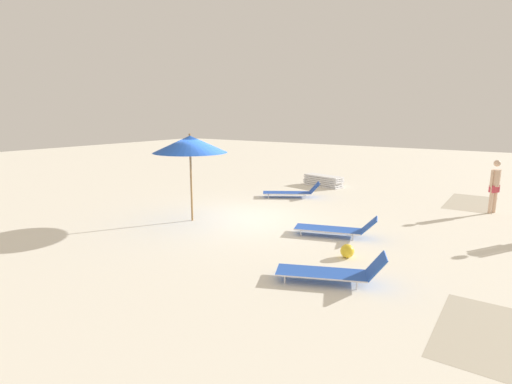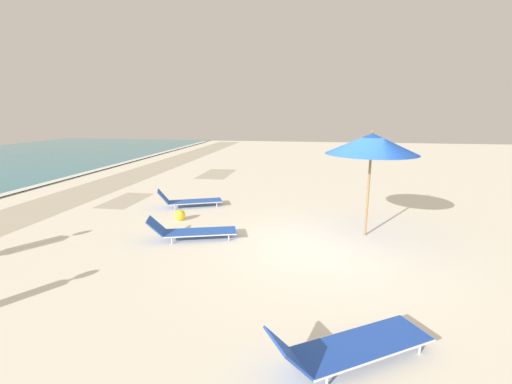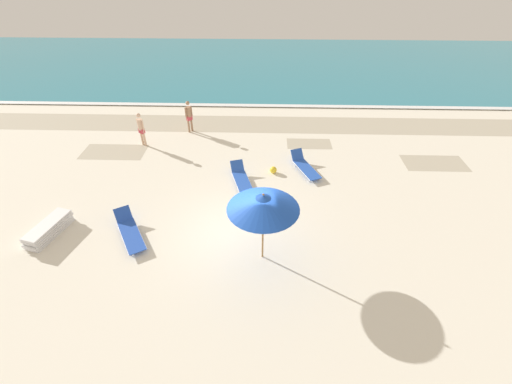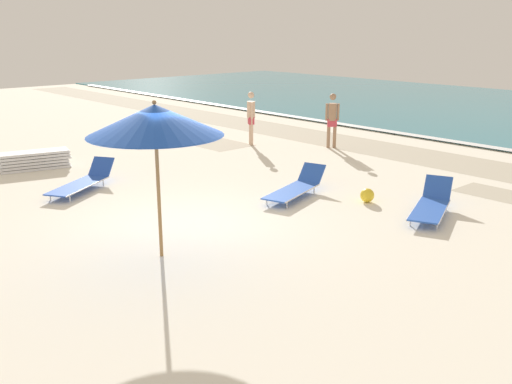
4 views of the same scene
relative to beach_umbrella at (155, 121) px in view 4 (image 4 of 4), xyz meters
name	(u,v)px [view 4 (image 4 of 4)]	position (x,y,z in m)	size (l,w,h in m)	color
ground_plane	(181,234)	(-0.85, 0.99, -2.42)	(60.00, 60.00, 0.16)	silver
beach_umbrella	(155,121)	(0.00, 0.00, 0.00)	(2.23, 2.23, 2.67)	#9E7547
lounger_stack	(35,160)	(-7.72, 0.86, -2.10)	(1.06, 2.00, 0.49)	white
sun_lounger_under_umbrella	(431,205)	(1.88, 5.44, -2.12)	(1.37, 2.16, 0.62)	blue
sun_lounger_beside_umbrella	(83,182)	(-4.79, 0.87, -2.13)	(1.68, 2.20, 0.60)	blue
sun_lounger_near_water_left	(296,187)	(-0.98, 4.32, -2.13)	(1.21, 2.24, 0.58)	blue
beachgoer_wading_adult	(251,115)	(-6.27, 7.61, -1.34)	(0.39, 0.31, 1.76)	beige
beachgoer_shoreline_child	(332,117)	(-4.13, 9.24, -1.34)	(0.34, 0.35, 1.76)	#A37A5B
beach_ball	(367,195)	(0.42, 5.18, -2.19)	(0.32, 0.32, 0.32)	yellow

